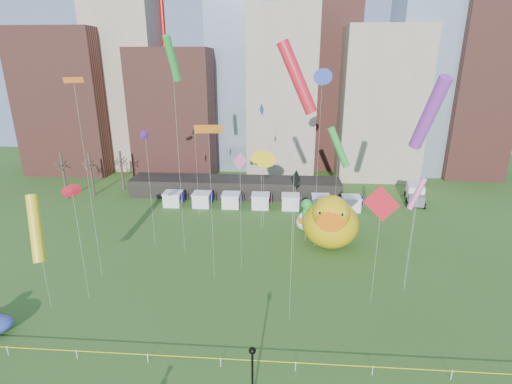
# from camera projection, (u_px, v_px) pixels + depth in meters

# --- Properties ---
(ground) EXTENTS (160.00, 160.00, 0.00)m
(ground) POSITION_uv_depth(u_px,v_px,m) (221.00, 367.00, 31.05)
(ground) COLOR #35581B
(ground) RESTS_ON ground
(skyline) EXTENTS (101.00, 23.00, 68.00)m
(skyline) POSITION_uv_depth(u_px,v_px,m) (274.00, 71.00, 81.70)
(skyline) COLOR brown
(skyline) RESTS_ON ground
(pavilion) EXTENTS (38.00, 6.00, 3.20)m
(pavilion) POSITION_uv_depth(u_px,v_px,m) (235.00, 187.00, 70.49)
(pavilion) COLOR black
(pavilion) RESTS_ON ground
(vendor_tents) EXTENTS (33.24, 2.80, 2.40)m
(vendor_tents) POSITION_uv_depth(u_px,v_px,m) (261.00, 201.00, 64.63)
(vendor_tents) COLOR white
(vendor_tents) RESTS_ON ground
(bare_trees) EXTENTS (8.44, 6.44, 8.50)m
(bare_trees) POSITION_uv_depth(u_px,v_px,m) (92.00, 174.00, 70.14)
(bare_trees) COLOR #382B21
(bare_trees) RESTS_ON ground
(caution_tape) EXTENTS (50.00, 0.06, 0.90)m
(caution_tape) POSITION_uv_depth(u_px,v_px,m) (221.00, 360.00, 30.83)
(caution_tape) COLOR white
(caution_tape) RESTS_ON ground
(big_duck) EXTENTS (8.56, 10.70, 7.85)m
(big_duck) POSITION_uv_depth(u_px,v_px,m) (331.00, 221.00, 50.25)
(big_duck) COLOR #DDB00B
(big_duck) RESTS_ON ground
(small_duck) EXTENTS (3.94, 4.36, 3.04)m
(small_duck) POSITION_uv_depth(u_px,v_px,m) (306.00, 221.00, 55.90)
(small_duck) COLOR white
(small_duck) RESTS_ON ground
(seahorse_green) EXTENTS (1.49, 1.87, 6.11)m
(seahorse_green) POSITION_uv_depth(u_px,v_px,m) (306.00, 212.00, 51.57)
(seahorse_green) COLOR silver
(seahorse_green) RESTS_ON ground
(seahorse_purple) EXTENTS (1.52, 1.75, 5.16)m
(seahorse_purple) POSITION_uv_depth(u_px,v_px,m) (316.00, 221.00, 50.20)
(seahorse_purple) COLOR silver
(seahorse_purple) RESTS_ON ground
(lamppost) EXTENTS (0.51, 0.51, 4.93)m
(lamppost) POSITION_uv_depth(u_px,v_px,m) (252.00, 369.00, 26.86)
(lamppost) COLOR black
(lamppost) RESTS_ON footpath
(box_truck) EXTENTS (4.19, 7.64, 3.07)m
(box_truck) POSITION_uv_depth(u_px,v_px,m) (415.00, 193.00, 67.49)
(box_truck) COLOR silver
(box_truck) RESTS_ON ground
(kite_0) EXTENTS (3.42, 1.41, 25.01)m
(kite_0) POSITION_uv_depth(u_px,v_px,m) (297.00, 78.00, 29.58)
(kite_0) COLOR silver
(kite_0) RESTS_ON ground
(kite_1) EXTENTS (1.70, 1.30, 14.14)m
(kite_1) POSITION_uv_depth(u_px,v_px,m) (240.00, 164.00, 41.95)
(kite_1) COLOR silver
(kite_1) RESTS_ON ground
(kite_2) EXTENTS (1.15, 1.98, 11.26)m
(kite_2) POSITION_uv_depth(u_px,v_px,m) (296.00, 180.00, 45.83)
(kite_2) COLOR silver
(kite_2) RESTS_ON ground
(kite_3) EXTENTS (1.34, 3.01, 26.17)m
(kite_3) POSITION_uv_depth(u_px,v_px,m) (172.00, 59.00, 42.32)
(kite_3) COLOR silver
(kite_3) RESTS_ON ground
(kite_4) EXTENTS (2.49, 0.97, 11.57)m
(kite_4) POSITION_uv_depth(u_px,v_px,m) (264.00, 159.00, 54.53)
(kite_4) COLOR silver
(kite_4) RESTS_ON ground
(kite_5) EXTENTS (1.80, 1.34, 22.63)m
(kite_5) POSITION_uv_depth(u_px,v_px,m) (322.00, 77.00, 47.38)
(kite_5) COLOR silver
(kite_5) RESTS_ON ground
(kite_6) EXTENTS (2.88, 0.79, 17.39)m
(kite_6) POSITION_uv_depth(u_px,v_px,m) (209.00, 130.00, 38.62)
(kite_6) COLOR silver
(kite_6) RESTS_ON ground
(kite_7) EXTENTS (0.43, 1.30, 15.58)m
(kite_7) POSITION_uv_depth(u_px,v_px,m) (145.00, 136.00, 46.60)
(kite_7) COLOR silver
(kite_7) RESTS_ON ground
(kite_8) EXTENTS (0.94, 0.98, 12.42)m
(kite_8) POSITION_uv_depth(u_px,v_px,m) (72.00, 192.00, 36.25)
(kite_8) COLOR silver
(kite_8) RESTS_ON ground
(kite_9) EXTENTS (2.02, 1.34, 12.37)m
(kite_9) POSITION_uv_depth(u_px,v_px,m) (417.00, 194.00, 38.87)
(kite_9) COLOR silver
(kite_9) RESTS_ON ground
(kite_10) EXTENTS (0.47, 2.15, 14.08)m
(kite_10) POSITION_uv_depth(u_px,v_px,m) (195.00, 132.00, 56.51)
(kite_10) COLOR silver
(kite_10) RESTS_ON ground
(kite_11) EXTENTS (3.69, 1.33, 14.47)m
(kite_11) POSITION_uv_depth(u_px,v_px,m) (339.00, 147.00, 56.91)
(kite_11) COLOR silver
(kite_11) RESTS_ON ground
(kite_12) EXTENTS (2.63, 3.75, 11.65)m
(kite_12) POSITION_uv_depth(u_px,v_px,m) (36.00, 228.00, 36.08)
(kite_12) COLOR silver
(kite_12) RESTS_ON ground
(kite_13) EXTENTS (0.50, 1.66, 18.22)m
(kite_13) POSITION_uv_depth(u_px,v_px,m) (262.00, 116.00, 51.29)
(kite_13) COLOR silver
(kite_13) RESTS_ON ground
(kite_14) EXTENTS (1.46, 1.58, 21.96)m
(kite_14) POSITION_uv_depth(u_px,v_px,m) (74.00, 85.00, 37.11)
(kite_14) COLOR silver
(kite_14) RESTS_ON ground
(kite_15) EXTENTS (2.37, 4.35, 22.38)m
(kite_15) POSITION_uv_depth(u_px,v_px,m) (429.00, 114.00, 35.30)
(kite_15) COLOR silver
(kite_15) RESTS_ON ground
(kite_16) EXTENTS (3.57, 0.44, 12.59)m
(kite_16) POSITION_uv_depth(u_px,v_px,m) (382.00, 205.00, 35.90)
(kite_16) COLOR silver
(kite_16) RESTS_ON ground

